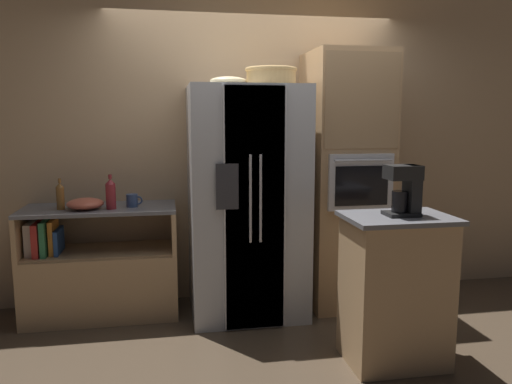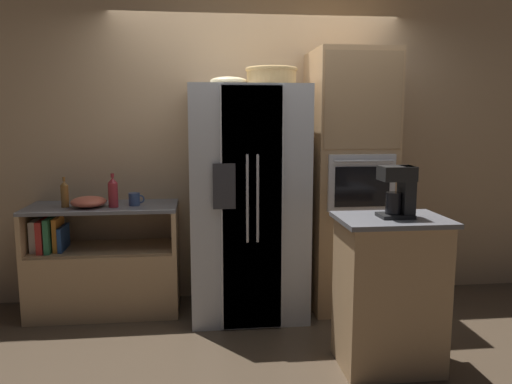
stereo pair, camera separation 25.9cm
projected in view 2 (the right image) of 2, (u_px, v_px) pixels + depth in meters
ground_plane at (263, 313)px, 4.17m from camera, size 20.00×20.00×0.00m
wall_back at (256, 142)px, 4.46m from camera, size 12.00×0.06×2.80m
counter_left at (104, 273)px, 4.17m from camera, size 1.21×0.55×0.90m
refrigerator at (247, 202)px, 4.09m from camera, size 0.92×0.84×1.87m
wall_oven at (348, 181)px, 4.22m from camera, size 0.65×0.74×2.16m
island_counter at (389, 292)px, 3.22m from camera, size 0.68×0.51×0.99m
wicker_basket at (272, 76)px, 3.89m from camera, size 0.41×0.41×0.14m
fruit_bowl at (229, 81)px, 3.89m from camera, size 0.29×0.29×0.07m
bottle_tall at (65, 194)px, 3.99m from camera, size 0.06×0.06×0.25m
bottle_short at (113, 192)px, 3.98m from camera, size 0.08×0.08×0.27m
mug at (135, 199)px, 4.08m from camera, size 0.13×0.09×0.10m
mixing_bowl at (89, 202)px, 4.00m from camera, size 0.28×0.28×0.09m
coffee_maker at (400, 189)px, 3.12m from camera, size 0.21×0.16×0.33m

